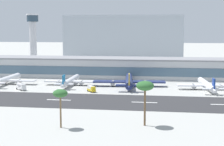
{
  "coord_description": "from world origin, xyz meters",
  "views": [
    {
      "loc": [
        49.27,
        -163.0,
        34.66
      ],
      "look_at": [
        19.48,
        50.54,
        7.34
      ],
      "focal_mm": 56.56,
      "sensor_mm": 36.0,
      "label": 1
    }
  ],
  "objects_px": {
    "airliner_gold_tail_gate_2": "(129,81)",
    "palm_tree_1": "(60,94)",
    "distant_hotel_block": "(123,39)",
    "airliner_blue_tail_gate_1": "(70,81)",
    "service_fuel_truck_1": "(21,86)",
    "palm_tree_2": "(145,87)",
    "terminal_building": "(109,67)",
    "airliner_red_tail_gate_0": "(6,80)",
    "service_box_truck_0": "(91,89)",
    "control_tower": "(33,37)",
    "airliner_navy_tail_gate_3": "(207,85)"
  },
  "relations": [
    {
      "from": "airliner_blue_tail_gate_1",
      "to": "service_box_truck_0",
      "type": "distance_m",
      "value": 26.48
    },
    {
      "from": "control_tower",
      "to": "distant_hotel_block",
      "type": "bearing_deg",
      "value": 47.16
    },
    {
      "from": "palm_tree_1",
      "to": "palm_tree_2",
      "type": "xyz_separation_m",
      "value": [
        29.05,
        6.86,
        2.18
      ]
    },
    {
      "from": "control_tower",
      "to": "airliner_blue_tail_gate_1",
      "type": "distance_m",
      "value": 100.14
    },
    {
      "from": "distant_hotel_block",
      "to": "airliner_gold_tail_gate_2",
      "type": "bearing_deg",
      "value": -82.54
    },
    {
      "from": "service_fuel_truck_1",
      "to": "palm_tree_2",
      "type": "relative_size",
      "value": 0.49
    },
    {
      "from": "airliner_gold_tail_gate_2",
      "to": "service_box_truck_0",
      "type": "distance_m",
      "value": 27.83
    },
    {
      "from": "airliner_blue_tail_gate_1",
      "to": "service_fuel_truck_1",
      "type": "xyz_separation_m",
      "value": [
        -23.53,
        -19.39,
        -0.65
      ]
    },
    {
      "from": "airliner_red_tail_gate_0",
      "to": "palm_tree_1",
      "type": "bearing_deg",
      "value": -146.18
    },
    {
      "from": "airliner_gold_tail_gate_2",
      "to": "palm_tree_2",
      "type": "height_order",
      "value": "palm_tree_2"
    },
    {
      "from": "airliner_red_tail_gate_0",
      "to": "service_box_truck_0",
      "type": "bearing_deg",
      "value": -108.34
    },
    {
      "from": "terminal_building",
      "to": "service_box_truck_0",
      "type": "bearing_deg",
      "value": -90.53
    },
    {
      "from": "control_tower",
      "to": "palm_tree_2",
      "type": "height_order",
      "value": "control_tower"
    },
    {
      "from": "airliner_gold_tail_gate_2",
      "to": "palm_tree_1",
      "type": "xyz_separation_m",
      "value": [
        -15.8,
        -90.95,
        8.72
      ]
    },
    {
      "from": "distant_hotel_block",
      "to": "airliner_blue_tail_gate_1",
      "type": "bearing_deg",
      "value": -95.81
    },
    {
      "from": "distant_hotel_block",
      "to": "palm_tree_2",
      "type": "relative_size",
      "value": 7.5
    },
    {
      "from": "control_tower",
      "to": "service_box_truck_0",
      "type": "distance_m",
      "value": 125.96
    },
    {
      "from": "distant_hotel_block",
      "to": "service_box_truck_0",
      "type": "bearing_deg",
      "value": -89.53
    },
    {
      "from": "control_tower",
      "to": "distant_hotel_block",
      "type": "xyz_separation_m",
      "value": [
        69.1,
        74.51,
        -3.43
      ]
    },
    {
      "from": "airliner_blue_tail_gate_1",
      "to": "airliner_navy_tail_gate_3",
      "type": "relative_size",
      "value": 0.98
    },
    {
      "from": "airliner_navy_tail_gate_3",
      "to": "service_fuel_truck_1",
      "type": "relative_size",
      "value": 5.21
    },
    {
      "from": "terminal_building",
      "to": "service_fuel_truck_1",
      "type": "bearing_deg",
      "value": -124.94
    },
    {
      "from": "palm_tree_2",
      "to": "airliner_gold_tail_gate_2",
      "type": "bearing_deg",
      "value": 98.96
    },
    {
      "from": "airliner_red_tail_gate_0",
      "to": "service_box_truck_0",
      "type": "xyz_separation_m",
      "value": [
        58.21,
        -18.47,
        -1.02
      ]
    },
    {
      "from": "control_tower",
      "to": "service_box_truck_0",
      "type": "height_order",
      "value": "control_tower"
    },
    {
      "from": "terminal_building",
      "to": "airliner_gold_tail_gate_2",
      "type": "bearing_deg",
      "value": -65.07
    },
    {
      "from": "distant_hotel_block",
      "to": "service_box_truck_0",
      "type": "distance_m",
      "value": 177.09
    },
    {
      "from": "service_box_truck_0",
      "to": "distant_hotel_block",
      "type": "bearing_deg",
      "value": 141.96
    },
    {
      "from": "distant_hotel_block",
      "to": "airliner_navy_tail_gate_3",
      "type": "height_order",
      "value": "distant_hotel_block"
    },
    {
      "from": "airliner_blue_tail_gate_1",
      "to": "service_box_truck_0",
      "type": "bearing_deg",
      "value": -140.02
    },
    {
      "from": "distant_hotel_block",
      "to": "service_fuel_truck_1",
      "type": "relative_size",
      "value": 15.34
    },
    {
      "from": "airliner_navy_tail_gate_3",
      "to": "palm_tree_2",
      "type": "bearing_deg",
      "value": 153.26
    },
    {
      "from": "service_fuel_truck_1",
      "to": "palm_tree_2",
      "type": "xyz_separation_m",
      "value": [
        72.97,
        -64.39,
        12.07
      ]
    },
    {
      "from": "control_tower",
      "to": "palm_tree_1",
      "type": "xyz_separation_m",
      "value": [
        73.64,
        -171.77,
        -15.46
      ]
    },
    {
      "from": "terminal_building",
      "to": "airliner_blue_tail_gate_1",
      "type": "bearing_deg",
      "value": -114.12
    },
    {
      "from": "airliner_gold_tail_gate_2",
      "to": "service_box_truck_0",
      "type": "bearing_deg",
      "value": 131.96
    },
    {
      "from": "service_box_truck_0",
      "to": "palm_tree_2",
      "type": "bearing_deg",
      "value": -11.73
    },
    {
      "from": "service_fuel_truck_1",
      "to": "palm_tree_1",
      "type": "height_order",
      "value": "palm_tree_1"
    },
    {
      "from": "service_box_truck_0",
      "to": "airliner_red_tail_gate_0",
      "type": "bearing_deg",
      "value": -146.11
    },
    {
      "from": "service_fuel_truck_1",
      "to": "control_tower",
      "type": "bearing_deg",
      "value": 150.44
    },
    {
      "from": "palm_tree_1",
      "to": "terminal_building",
      "type": "bearing_deg",
      "value": 91.12
    },
    {
      "from": "airliner_navy_tail_gate_3",
      "to": "distant_hotel_block",
      "type": "bearing_deg",
      "value": 17.27
    },
    {
      "from": "terminal_building",
      "to": "palm_tree_1",
      "type": "relative_size",
      "value": 16.19
    },
    {
      "from": "airliner_red_tail_gate_0",
      "to": "service_box_truck_0",
      "type": "height_order",
      "value": "airliner_red_tail_gate_0"
    },
    {
      "from": "distant_hotel_block",
      "to": "airliner_navy_tail_gate_3",
      "type": "relative_size",
      "value": 2.94
    },
    {
      "from": "terminal_building",
      "to": "palm_tree_1",
      "type": "xyz_separation_m",
      "value": [
        2.55,
        -130.45,
        4.92
      ]
    },
    {
      "from": "service_fuel_truck_1",
      "to": "airliner_blue_tail_gate_1",
      "type": "bearing_deg",
      "value": 83.45
    },
    {
      "from": "airliner_gold_tail_gate_2",
      "to": "palm_tree_2",
      "type": "relative_size",
      "value": 2.97
    },
    {
      "from": "airliner_blue_tail_gate_1",
      "to": "palm_tree_2",
      "type": "xyz_separation_m",
      "value": [
        49.44,
        -83.78,
        11.41
      ]
    },
    {
      "from": "airliner_gold_tail_gate_2",
      "to": "service_fuel_truck_1",
      "type": "xyz_separation_m",
      "value": [
        -59.72,
        -19.71,
        -1.17
      ]
    }
  ]
}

